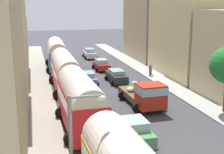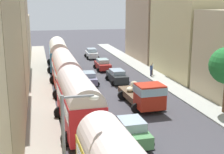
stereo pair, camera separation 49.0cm
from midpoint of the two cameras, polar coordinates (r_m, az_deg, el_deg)
The scene contains 19 objects.
ground_plane at distance 35.91m, azimuth -1.04°, elevation -1.40°, with size 154.00×154.00×0.00m, color #3F3E44.
sidewalk_left at distance 35.08m, azimuth -12.68°, elevation -1.98°, with size 2.50×70.00×0.14m, color #A09A8D.
sidewalk_right at distance 38.09m, azimuth 9.66°, elevation -0.62°, with size 2.50×70.00×0.14m, color #A7AAA3.
building_left_3 at distance 44.62m, azimuth -17.94°, elevation 9.14°, with size 4.90×12.45×12.62m.
building_left_4 at distance 56.40m, azimuth -17.60°, elevation 7.14°, with size 5.69×9.35×7.23m.
building_right_2 at distance 40.49m, azimuth 13.81°, elevation 9.40°, with size 5.44×12.02×13.14m.
building_right_3 at distance 52.10m, azimuth 7.31°, elevation 10.83°, with size 4.95×11.84×13.83m.
parked_bus_1 at distance 22.76m, azimuth -5.65°, elevation -4.23°, with size 3.41×8.42×4.19m.
parked_bus_2 at distance 33.38m, azimuth -8.16°, elevation 1.25°, with size 3.32×9.85×4.04m.
parked_bus_3 at distance 44.71m, azimuth -9.59°, elevation 4.43°, with size 3.53×9.65×4.22m.
cargo_truck_0 at distance 27.73m, azimuth 6.49°, elevation -3.19°, with size 3.33×6.67×2.52m.
car_0 at distance 36.59m, azimuth 1.31°, elevation 0.17°, with size 2.31×4.33×1.56m.
car_1 at distance 43.58m, azimuth -1.42°, elevation 2.32°, with size 2.31×4.03×1.58m.
car_2 at distance 53.18m, azimuth -3.54°, elevation 4.38°, with size 2.26×4.22×1.71m.
car_4 at distance 21.09m, azimuth 4.29°, elevation -9.99°, with size 2.42×3.78×1.68m.
car_5 at distance 35.94m, azimuth -3.92°, elevation -0.20°, with size 2.23×3.99×1.46m.
pedestrian_1 at distance 40.51m, azimuth 7.82°, elevation 1.67°, with size 0.32×0.32×1.76m.
pedestrian_3 at distance 39.69m, azimuth 7.61°, elevation 1.38°, with size 0.40×0.40×1.72m.
streetlamp_near at distance 13.53m, azimuth -6.85°, elevation -12.22°, with size 1.64×0.28×5.56m.
Camera 2 is at (-7.36, -6.93, 9.21)m, focal length 49.40 mm.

